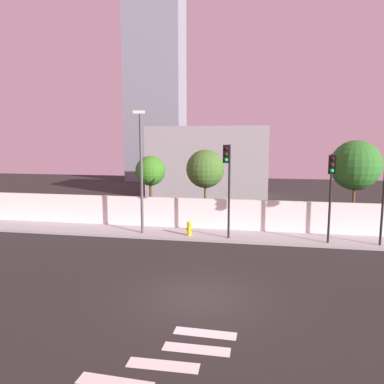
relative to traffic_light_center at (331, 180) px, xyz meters
name	(u,v)px	position (x,y,z in m)	size (l,w,h in m)	color
ground_plane	(198,297)	(-5.44, -6.87, -3.51)	(80.00, 80.00, 0.00)	#262422
sidewalk	(222,236)	(-5.44, 1.33, -3.43)	(36.00, 2.40, 0.15)	#9D9D9D
perimeter_wall	(225,214)	(-5.44, 2.62, -2.46)	(36.00, 0.18, 1.80)	silver
crosswalk_marking	(170,366)	(-5.46, -10.97, -3.50)	(3.52, 3.86, 0.01)	silver
traffic_light_center	(331,180)	(0.00, 0.00, 0.00)	(0.45, 1.49, 4.59)	black
traffic_light_right	(228,172)	(-5.08, 0.10, 0.30)	(0.35, 1.35, 5.04)	black
street_lamp_curbside	(141,163)	(-9.93, 0.68, 0.64)	(0.78, 1.64, 6.83)	#4C4C51
fire_hydrant	(189,228)	(-7.24, 0.77, -2.92)	(0.44, 0.26, 0.81)	gold
roadside_tree_leftmost	(150,171)	(-10.45, 4.15, -0.12)	(1.93, 1.93, 4.39)	brown
roadside_tree_midleft	(205,169)	(-6.85, 4.15, 0.08)	(2.41, 2.41, 4.81)	brown
roadside_tree_midright	(356,165)	(2.05, 4.15, 0.43)	(2.92, 2.92, 5.40)	brown
low_building_distant	(209,161)	(-8.31, 16.62, -0.22)	(11.07, 6.00, 6.57)	#9A9A9A
tower_on_skyline	(155,58)	(-16.96, 28.62, 12.07)	(7.07, 5.00, 31.15)	gray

